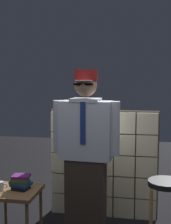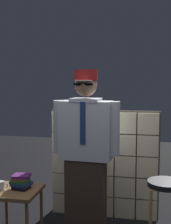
# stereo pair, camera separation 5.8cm
# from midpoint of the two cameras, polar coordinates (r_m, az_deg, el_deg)

# --- Properties ---
(glass_block_wall) EXTENTS (1.37, 0.10, 1.37)m
(glass_block_wall) POSITION_cam_midpoint_polar(r_m,az_deg,el_deg) (4.10, 2.76, -9.31)
(glass_block_wall) COLOR beige
(glass_block_wall) RESTS_ON ground
(standing_person) EXTENTS (0.74, 0.32, 1.85)m
(standing_person) POSITION_cam_midpoint_polar(r_m,az_deg,el_deg) (3.47, -0.43, -7.15)
(standing_person) COLOR #382D23
(standing_person) RESTS_ON ground
(bar_stool) EXTENTS (0.34, 0.34, 0.79)m
(bar_stool) POSITION_cam_midpoint_polar(r_m,az_deg,el_deg) (3.24, 13.56, -15.25)
(bar_stool) COLOR black
(bar_stool) RESTS_ON ground
(side_table) EXTENTS (0.52, 0.52, 0.53)m
(side_table) POSITION_cam_midpoint_polar(r_m,az_deg,el_deg) (3.73, -12.90, -14.43)
(side_table) COLOR brown
(side_table) RESTS_ON ground
(book_stack) EXTENTS (0.23, 0.21, 0.16)m
(book_stack) POSITION_cam_midpoint_polar(r_m,az_deg,el_deg) (3.70, -11.97, -12.14)
(book_stack) COLOR black
(book_stack) RESTS_ON side_table
(coffee_mug) EXTENTS (0.13, 0.08, 0.09)m
(coffee_mug) POSITION_cam_midpoint_polar(r_m,az_deg,el_deg) (3.73, -15.36, -12.61)
(coffee_mug) COLOR silver
(coffee_mug) RESTS_ON side_table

